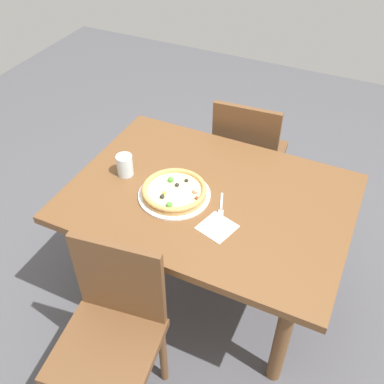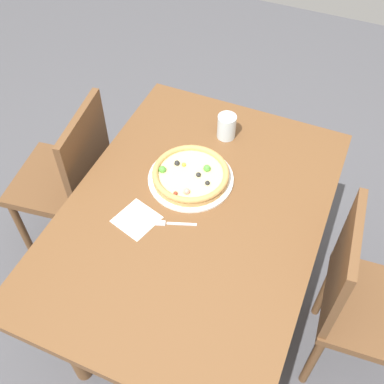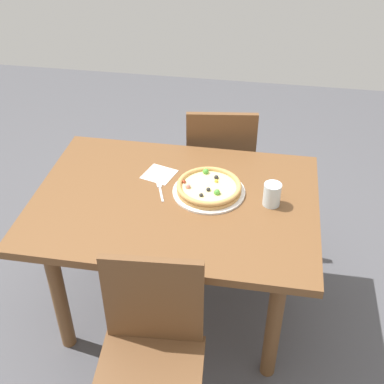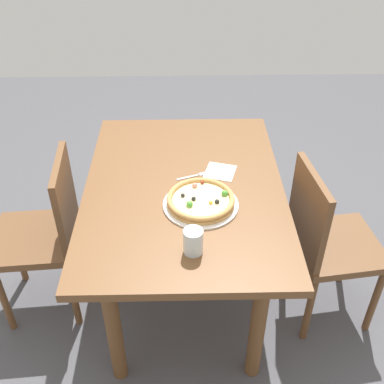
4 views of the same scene
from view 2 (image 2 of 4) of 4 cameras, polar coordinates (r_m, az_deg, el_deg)
ground_plane at (r=2.36m, az=0.12°, el=-13.52°), size 6.00×6.00×0.00m
dining_table at (r=1.81m, az=0.15°, el=-4.49°), size 1.30×0.93×0.74m
chair_near at (r=1.92m, az=20.07°, el=-12.33°), size 0.43×0.43×0.90m
chair_far at (r=2.24m, az=-14.76°, el=1.68°), size 0.45×0.45×0.90m
plate at (r=1.83m, az=-0.15°, el=1.66°), size 0.34×0.34×0.01m
pizza at (r=1.81m, az=-0.16°, el=2.19°), size 0.30×0.30×0.05m
fork at (r=1.70m, az=-2.69°, el=-3.87°), size 0.07×0.16×0.00m
drinking_glass at (r=1.98m, az=4.26°, el=8.00°), size 0.08×0.08×0.11m
napkin at (r=1.72m, az=-6.79°, el=-3.35°), size 0.17×0.17×0.00m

